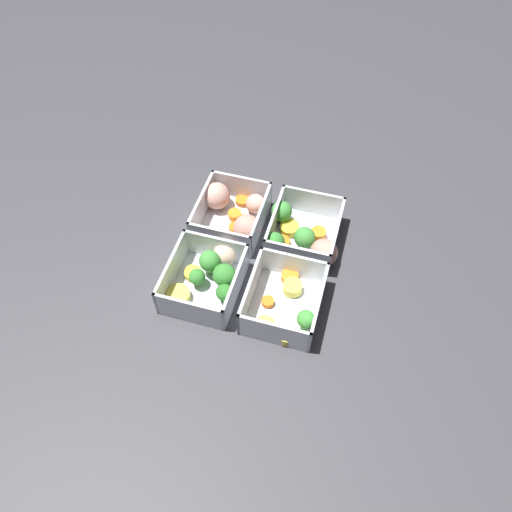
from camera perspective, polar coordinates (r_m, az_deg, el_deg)
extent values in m
plane|color=#38383D|center=(0.88, 0.00, -0.79)|extent=(4.00, 4.00, 0.00)
cube|color=silver|center=(0.83, 3.15, -5.82)|extent=(0.14, 0.12, 0.00)
cube|color=silver|center=(0.81, 7.15, -5.75)|extent=(0.14, 0.01, 0.06)
cube|color=silver|center=(0.82, -0.61, -3.91)|extent=(0.14, 0.01, 0.06)
cube|color=silver|center=(0.78, 2.03, -8.86)|extent=(0.01, 0.12, 0.06)
cube|color=silver|center=(0.85, 4.34, -1.14)|extent=(0.01, 0.12, 0.06)
cylinder|color=orange|center=(0.86, 3.87, -2.40)|extent=(0.03, 0.03, 0.01)
cylinder|color=#DBC647|center=(0.80, 1.02, -8.06)|extent=(0.05, 0.05, 0.01)
cylinder|color=#DBC647|center=(0.84, 4.19, -3.60)|extent=(0.04, 0.04, 0.02)
cylinder|color=#DBC647|center=(0.80, 3.55, -9.16)|extent=(0.04, 0.04, 0.01)
cylinder|color=orange|center=(0.83, 1.35, -5.25)|extent=(0.03, 0.03, 0.01)
cylinder|color=#519448|center=(0.81, 5.60, -7.85)|extent=(0.01, 0.01, 0.02)
sphere|color=#42933D|center=(0.79, 5.71, -7.17)|extent=(0.03, 0.03, 0.03)
cube|color=silver|center=(0.92, 5.45, 1.99)|extent=(0.14, 0.12, 0.00)
cube|color=silver|center=(0.90, 9.11, 2.27)|extent=(0.14, 0.01, 0.06)
cube|color=silver|center=(0.90, 2.09, 3.84)|extent=(0.14, 0.01, 0.06)
cube|color=silver|center=(0.86, 4.61, -0.23)|extent=(0.01, 0.12, 0.06)
cube|color=silver|center=(0.94, 6.48, 6.06)|extent=(0.01, 0.12, 0.06)
cylinder|color=yellow|center=(0.92, 3.85, 3.20)|extent=(0.05, 0.05, 0.01)
cylinder|color=#519448|center=(0.90, 5.47, 1.31)|extent=(0.01, 0.01, 0.01)
sphere|color=#42933D|center=(0.88, 5.57, 2.15)|extent=(0.04, 0.04, 0.04)
cylinder|color=orange|center=(0.92, 7.14, 2.56)|extent=(0.03, 0.03, 0.02)
sphere|color=tan|center=(0.87, 7.77, 0.40)|extent=(0.07, 0.07, 0.05)
cylinder|color=orange|center=(0.90, 3.02, 1.61)|extent=(0.04, 0.04, 0.01)
cylinder|color=#519448|center=(0.94, 2.91, 4.30)|extent=(0.01, 0.01, 0.01)
sphere|color=#42933D|center=(0.92, 2.96, 5.14)|extent=(0.04, 0.04, 0.04)
cylinder|color=#49883F|center=(0.89, 2.12, 0.77)|extent=(0.01, 0.01, 0.01)
sphere|color=#388433|center=(0.87, 2.16, 1.60)|extent=(0.04, 0.04, 0.04)
cube|color=silver|center=(0.86, -5.86, -3.60)|extent=(0.14, 0.12, 0.00)
cube|color=silver|center=(0.82, -2.30, -3.50)|extent=(0.14, 0.01, 0.06)
cube|color=silver|center=(0.85, -9.59, -1.69)|extent=(0.14, 0.01, 0.06)
cube|color=silver|center=(0.80, -7.61, -6.37)|extent=(0.01, 0.12, 0.06)
cube|color=silver|center=(0.87, -4.54, 0.91)|extent=(0.01, 0.12, 0.06)
sphere|color=beige|center=(0.87, -3.61, 0.14)|extent=(0.04, 0.04, 0.04)
cylinder|color=#49883F|center=(0.85, -3.58, -2.97)|extent=(0.01, 0.01, 0.01)
sphere|color=#388433|center=(0.83, -3.65, -2.17)|extent=(0.04, 0.04, 0.04)
cylinder|color=#407A37|center=(0.83, -3.58, -4.79)|extent=(0.01, 0.01, 0.01)
sphere|color=#2D7228|center=(0.82, -3.63, -4.17)|extent=(0.03, 0.03, 0.03)
cylinder|color=#DBC647|center=(0.84, -8.85, -4.47)|extent=(0.06, 0.06, 0.01)
cylinder|color=yellow|center=(0.87, -7.23, -1.95)|extent=(0.03, 0.03, 0.01)
cylinder|color=#49883F|center=(0.85, -6.64, -2.99)|extent=(0.01, 0.01, 0.01)
sphere|color=#388433|center=(0.84, -6.74, -2.38)|extent=(0.03, 0.03, 0.03)
cylinder|color=#519448|center=(0.87, -5.21, -1.42)|extent=(0.01, 0.01, 0.02)
sphere|color=#42933D|center=(0.85, -5.32, -0.56)|extent=(0.04, 0.04, 0.04)
cube|color=silver|center=(0.94, -2.79, 3.82)|extent=(0.14, 0.12, 0.00)
cube|color=silver|center=(0.91, 0.55, 4.18)|extent=(0.14, 0.01, 0.06)
cube|color=silver|center=(0.93, -6.17, 5.61)|extent=(0.14, 0.01, 0.06)
cube|color=silver|center=(0.88, -4.18, 1.78)|extent=(0.01, 0.12, 0.06)
cube|color=silver|center=(0.96, -1.63, 7.77)|extent=(0.01, 0.12, 0.06)
cylinder|color=orange|center=(0.90, -1.74, 1.12)|extent=(0.03, 0.03, 0.01)
cylinder|color=orange|center=(0.97, -1.57, 6.37)|extent=(0.04, 0.04, 0.01)
sphere|color=#D19E8C|center=(0.95, -4.52, 6.87)|extent=(0.05, 0.05, 0.05)
sphere|color=#D19E8C|center=(0.94, -0.07, 5.99)|extent=(0.05, 0.05, 0.04)
cylinder|color=orange|center=(0.92, -2.42, 3.17)|extent=(0.03, 0.03, 0.01)
cylinder|color=orange|center=(0.94, -2.45, 4.75)|extent=(0.03, 0.03, 0.01)
sphere|color=tan|center=(0.90, -1.09, 3.27)|extent=(0.07, 0.07, 0.05)
cylinder|color=orange|center=(0.93, -1.42, 4.08)|extent=(0.03, 0.03, 0.01)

